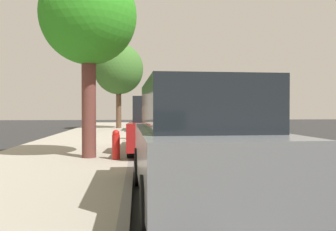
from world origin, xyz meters
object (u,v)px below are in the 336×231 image
street_tree_mid_block (89,17)px  fire_hydrant (116,144)px  parked_pickup_red_mid (160,128)px  cyclist_with_backpack (139,119)px  parked_sedan_dark_blue_nearest (148,118)px  parked_suv_silver_second (149,117)px  parked_suv_grey_far (197,141)px  street_tree_near_cyclist (119,69)px  bicycle_at_curb (144,135)px

street_tree_mid_block → fire_hydrant: street_tree_mid_block is taller
parked_pickup_red_mid → cyclist_with_backpack: parked_pickup_red_mid is taller
parked_sedan_dark_blue_nearest → parked_suv_silver_second: parked_suv_silver_second is taller
parked_suv_grey_far → street_tree_near_cyclist: 21.35m
parked_sedan_dark_blue_nearest → street_tree_mid_block: size_ratio=0.79×
cyclist_with_backpack → street_tree_mid_block: bearing=76.2°
parked_sedan_dark_blue_nearest → fire_hydrant: bearing=85.8°
cyclist_with_backpack → fire_hydrant: size_ratio=2.10×
parked_sedan_dark_blue_nearest → parked_suv_grey_far: parked_suv_grey_far is taller
cyclist_with_backpack → fire_hydrant: (0.67, 6.51, -0.52)m
parked_suv_silver_second → fire_hydrant: bearing=84.4°
fire_hydrant → street_tree_mid_block: bearing=-29.5°
cyclist_with_backpack → street_tree_mid_block: street_tree_mid_block is taller
cyclist_with_backpack → street_tree_near_cyclist: size_ratio=0.27×
parked_sedan_dark_blue_nearest → bicycle_at_curb: bearing=87.4°
fire_hydrant → parked_suv_silver_second: bearing=-95.6°
parked_suv_silver_second → parked_suv_grey_far: (-0.21, 18.15, 0.00)m
parked_pickup_red_mid → cyclist_with_backpack: size_ratio=3.06×
parked_suv_silver_second → street_tree_near_cyclist: street_tree_near_cyclist is taller
bicycle_at_curb → cyclist_with_backpack: size_ratio=0.89×
parked_suv_silver_second → bicycle_at_curb: parked_suv_silver_second is taller
street_tree_mid_block → parked_suv_silver_second: bearing=-99.2°
parked_pickup_red_mid → street_tree_mid_block: 4.30m
bicycle_at_curb → fire_hydrant: bearing=81.6°
parked_sedan_dark_blue_nearest → street_tree_mid_block: (2.42, 21.56, 3.49)m
parked_sedan_dark_blue_nearest → fire_hydrant: parked_sedan_dark_blue_nearest is taller
parked_suv_grey_far → cyclist_with_backpack: size_ratio=2.70×
street_tree_near_cyclist → street_tree_mid_block: 16.20m
parked_pickup_red_mid → fire_hydrant: size_ratio=6.41×
street_tree_near_cyclist → parked_sedan_dark_blue_nearest: bearing=-114.2°
parked_suv_silver_second → street_tree_mid_block: 13.98m
parked_suv_grey_far → bicycle_at_curb: bearing=-86.2°
parked_sedan_dark_blue_nearest → street_tree_near_cyclist: street_tree_near_cyclist is taller
bicycle_at_curb → fire_hydrant: 6.13m
parked_sedan_dark_blue_nearest → cyclist_with_backpack: cyclist_with_backpack is taller
parked_suv_grey_far → street_tree_near_cyclist: (2.39, -20.91, 3.57)m
parked_pickup_red_mid → bicycle_at_curb: (0.50, -4.05, -0.54)m
street_tree_near_cyclist → fire_hydrant: street_tree_near_cyclist is taller
parked_suv_silver_second → fire_hydrant: parked_suv_silver_second is taller
bicycle_at_curb → cyclist_with_backpack: bearing=-63.3°
parked_sedan_dark_blue_nearest → cyclist_with_backpack: (0.93, 15.52, 0.33)m
parked_suv_grey_far → street_tree_near_cyclist: street_tree_near_cyclist is taller
fire_hydrant → parked_pickup_red_mid: bearing=-124.7°
parked_suv_silver_second → street_tree_mid_block: (2.18, 13.43, 3.22)m
parked_sedan_dark_blue_nearest → street_tree_mid_block: 21.98m
cyclist_with_backpack → street_tree_near_cyclist: (1.49, -10.14, 3.52)m
parked_sedan_dark_blue_nearest → parked_suv_silver_second: (0.24, 8.13, 0.27)m
parked_pickup_red_mid → parked_suv_silver_second: bearing=-89.9°
parked_sedan_dark_blue_nearest → parked_suv_grey_far: 26.28m
parked_pickup_red_mid → parked_suv_grey_far: (-0.18, 6.27, 0.13)m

